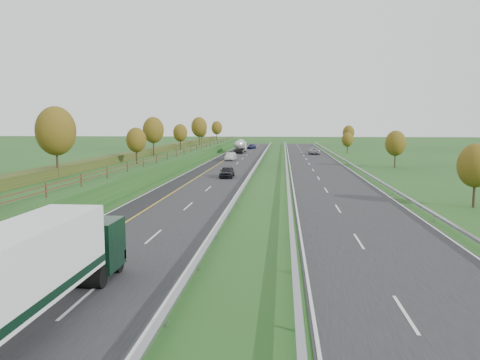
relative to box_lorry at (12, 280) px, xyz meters
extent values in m
plane|color=#1F4B1A|center=(7.40, 59.77, -2.33)|extent=(400.00, 400.00, 0.00)
cube|color=black|center=(-0.60, 64.77, -2.31)|extent=(10.50, 200.00, 0.04)
cube|color=black|center=(15.90, 64.77, -2.31)|extent=(10.50, 200.00, 0.04)
cube|color=black|center=(-4.35, 64.77, -2.31)|extent=(3.00, 200.00, 0.04)
cube|color=silver|center=(-5.65, 64.77, -2.28)|extent=(0.15, 200.00, 0.01)
cube|color=gold|center=(-2.85, 64.77, -2.28)|extent=(0.15, 200.00, 0.01)
cube|color=silver|center=(4.45, 64.77, -2.28)|extent=(0.15, 200.00, 0.01)
cube|color=silver|center=(10.85, 64.77, -2.28)|extent=(0.15, 200.00, 0.01)
cube|color=silver|center=(20.95, 64.77, -2.28)|extent=(0.15, 200.00, 0.01)
cube|color=silver|center=(0.65, 3.77, -2.28)|extent=(0.15, 4.00, 0.01)
cube|color=silver|center=(14.65, 3.77, -2.28)|extent=(0.15, 4.00, 0.01)
cube|color=silver|center=(0.65, 15.77, -2.28)|extent=(0.15, 4.00, 0.01)
cube|color=silver|center=(14.65, 15.77, -2.28)|extent=(0.15, 4.00, 0.01)
cube|color=silver|center=(0.65, 27.77, -2.28)|extent=(0.15, 4.00, 0.01)
cube|color=silver|center=(14.65, 27.77, -2.28)|extent=(0.15, 4.00, 0.01)
cube|color=silver|center=(0.65, 39.77, -2.28)|extent=(0.15, 4.00, 0.01)
cube|color=silver|center=(14.65, 39.77, -2.28)|extent=(0.15, 4.00, 0.01)
cube|color=silver|center=(0.65, 51.77, -2.28)|extent=(0.15, 4.00, 0.01)
cube|color=silver|center=(14.65, 51.77, -2.28)|extent=(0.15, 4.00, 0.01)
cube|color=silver|center=(0.65, 63.77, -2.28)|extent=(0.15, 4.00, 0.01)
cube|color=silver|center=(14.65, 63.77, -2.28)|extent=(0.15, 4.00, 0.01)
cube|color=silver|center=(0.65, 75.77, -2.28)|extent=(0.15, 4.00, 0.01)
cube|color=silver|center=(14.65, 75.77, -2.28)|extent=(0.15, 4.00, 0.01)
cube|color=silver|center=(0.65, 87.77, -2.28)|extent=(0.15, 4.00, 0.01)
cube|color=silver|center=(14.65, 87.77, -2.28)|extent=(0.15, 4.00, 0.01)
cube|color=silver|center=(0.65, 99.77, -2.28)|extent=(0.15, 4.00, 0.01)
cube|color=silver|center=(14.65, 99.77, -2.28)|extent=(0.15, 4.00, 0.01)
cube|color=silver|center=(0.65, 111.77, -2.28)|extent=(0.15, 4.00, 0.01)
cube|color=silver|center=(14.65, 111.77, -2.28)|extent=(0.15, 4.00, 0.01)
cube|color=silver|center=(0.65, 123.77, -2.28)|extent=(0.15, 4.00, 0.01)
cube|color=silver|center=(14.65, 123.77, -2.28)|extent=(0.15, 4.00, 0.01)
cube|color=silver|center=(0.65, 135.77, -2.28)|extent=(0.15, 4.00, 0.01)
cube|color=silver|center=(14.65, 135.77, -2.28)|extent=(0.15, 4.00, 0.01)
cube|color=silver|center=(0.65, 147.77, -2.28)|extent=(0.15, 4.00, 0.01)
cube|color=silver|center=(14.65, 147.77, -2.28)|extent=(0.15, 4.00, 0.01)
cube|color=silver|center=(0.65, 159.77, -2.28)|extent=(0.15, 4.00, 0.01)
cube|color=silver|center=(14.65, 159.77, -2.28)|extent=(0.15, 4.00, 0.01)
cube|color=#1F4B1A|center=(-13.60, 64.77, -1.33)|extent=(12.00, 200.00, 2.00)
cube|color=#2D3B18|center=(-15.60, 64.77, 0.22)|extent=(2.20, 180.00, 1.10)
cube|color=#422B19|center=(-9.10, 64.77, 0.22)|extent=(0.08, 184.00, 0.10)
cube|color=#422B19|center=(-9.10, 64.77, 0.62)|extent=(0.08, 184.00, 0.10)
cube|color=#422B19|center=(-9.10, 19.77, 0.27)|extent=(0.12, 0.12, 1.20)
cube|color=#422B19|center=(-9.10, 26.27, 0.27)|extent=(0.12, 0.12, 1.20)
cube|color=#422B19|center=(-9.10, 32.77, 0.27)|extent=(0.12, 0.12, 1.20)
cube|color=#422B19|center=(-9.10, 39.27, 0.27)|extent=(0.12, 0.12, 1.20)
cube|color=#422B19|center=(-9.10, 45.77, 0.27)|extent=(0.12, 0.12, 1.20)
cube|color=#422B19|center=(-9.10, 52.27, 0.27)|extent=(0.12, 0.12, 1.20)
cube|color=#422B19|center=(-9.10, 58.77, 0.27)|extent=(0.12, 0.12, 1.20)
cube|color=#422B19|center=(-9.10, 65.27, 0.27)|extent=(0.12, 0.12, 1.20)
cube|color=#422B19|center=(-9.10, 71.77, 0.27)|extent=(0.12, 0.12, 1.20)
cube|color=#422B19|center=(-9.10, 78.27, 0.27)|extent=(0.12, 0.12, 1.20)
cube|color=#422B19|center=(-9.10, 84.77, 0.27)|extent=(0.12, 0.12, 1.20)
cube|color=#422B19|center=(-9.10, 91.27, 0.27)|extent=(0.12, 0.12, 1.20)
cube|color=#422B19|center=(-9.10, 97.77, 0.27)|extent=(0.12, 0.12, 1.20)
cube|color=#422B19|center=(-9.10, 104.27, 0.27)|extent=(0.12, 0.12, 1.20)
cube|color=#422B19|center=(-9.10, 110.77, 0.27)|extent=(0.12, 0.12, 1.20)
cube|color=#422B19|center=(-9.10, 117.27, 0.27)|extent=(0.12, 0.12, 1.20)
cube|color=#422B19|center=(-9.10, 123.77, 0.27)|extent=(0.12, 0.12, 1.20)
cube|color=#422B19|center=(-9.10, 130.27, 0.27)|extent=(0.12, 0.12, 1.20)
cube|color=#422B19|center=(-9.10, 136.77, 0.27)|extent=(0.12, 0.12, 1.20)
cube|color=#422B19|center=(-9.10, 143.27, 0.27)|extent=(0.12, 0.12, 1.20)
cube|color=#422B19|center=(-9.10, 149.77, 0.27)|extent=(0.12, 0.12, 1.20)
cube|color=#422B19|center=(-9.10, 156.27, 0.27)|extent=(0.12, 0.12, 1.20)
cube|color=gray|center=(5.10, 64.77, -1.71)|extent=(0.32, 200.00, 0.18)
cube|color=gray|center=(5.10, 1.77, -2.05)|extent=(0.10, 0.14, 0.56)
cube|color=gray|center=(5.10, 8.77, -2.05)|extent=(0.10, 0.14, 0.56)
cube|color=gray|center=(5.10, 15.77, -2.05)|extent=(0.10, 0.14, 0.56)
cube|color=gray|center=(5.10, 22.77, -2.05)|extent=(0.10, 0.14, 0.56)
cube|color=gray|center=(5.10, 29.77, -2.05)|extent=(0.10, 0.14, 0.56)
cube|color=gray|center=(5.10, 36.77, -2.05)|extent=(0.10, 0.14, 0.56)
cube|color=gray|center=(5.10, 43.77, -2.05)|extent=(0.10, 0.14, 0.56)
cube|color=gray|center=(5.10, 50.77, -2.05)|extent=(0.10, 0.14, 0.56)
cube|color=gray|center=(5.10, 57.77, -2.05)|extent=(0.10, 0.14, 0.56)
cube|color=gray|center=(5.10, 64.77, -2.05)|extent=(0.10, 0.14, 0.56)
cube|color=gray|center=(5.10, 71.77, -2.05)|extent=(0.10, 0.14, 0.56)
cube|color=gray|center=(5.10, 78.77, -2.05)|extent=(0.10, 0.14, 0.56)
cube|color=gray|center=(5.10, 85.77, -2.05)|extent=(0.10, 0.14, 0.56)
cube|color=gray|center=(5.10, 92.77, -2.05)|extent=(0.10, 0.14, 0.56)
cube|color=gray|center=(5.10, 99.77, -2.05)|extent=(0.10, 0.14, 0.56)
cube|color=gray|center=(5.10, 106.77, -2.05)|extent=(0.10, 0.14, 0.56)
cube|color=gray|center=(5.10, 113.77, -2.05)|extent=(0.10, 0.14, 0.56)
cube|color=gray|center=(5.10, 120.77, -2.05)|extent=(0.10, 0.14, 0.56)
cube|color=gray|center=(5.10, 127.77, -2.05)|extent=(0.10, 0.14, 0.56)
cube|color=gray|center=(5.10, 134.77, -2.05)|extent=(0.10, 0.14, 0.56)
cube|color=gray|center=(5.10, 141.77, -2.05)|extent=(0.10, 0.14, 0.56)
cube|color=gray|center=(5.10, 148.77, -2.05)|extent=(0.10, 0.14, 0.56)
cube|color=gray|center=(5.10, 155.77, -2.05)|extent=(0.10, 0.14, 0.56)
cube|color=gray|center=(5.10, 162.77, -2.05)|extent=(0.10, 0.14, 0.56)
cube|color=gray|center=(10.20, 64.77, -1.71)|extent=(0.32, 200.00, 0.18)
cube|color=gray|center=(10.20, 1.77, -2.05)|extent=(0.10, 0.14, 0.56)
cube|color=gray|center=(10.20, 8.77, -2.05)|extent=(0.10, 0.14, 0.56)
cube|color=gray|center=(10.20, 15.77, -2.05)|extent=(0.10, 0.14, 0.56)
cube|color=gray|center=(10.20, 22.77, -2.05)|extent=(0.10, 0.14, 0.56)
cube|color=gray|center=(10.20, 29.77, -2.05)|extent=(0.10, 0.14, 0.56)
cube|color=gray|center=(10.20, 36.77, -2.05)|extent=(0.10, 0.14, 0.56)
cube|color=gray|center=(10.20, 43.77, -2.05)|extent=(0.10, 0.14, 0.56)
cube|color=gray|center=(10.20, 50.77, -2.05)|extent=(0.10, 0.14, 0.56)
cube|color=gray|center=(10.20, 57.77, -2.05)|extent=(0.10, 0.14, 0.56)
cube|color=gray|center=(10.20, 64.77, -2.05)|extent=(0.10, 0.14, 0.56)
cube|color=gray|center=(10.20, 71.77, -2.05)|extent=(0.10, 0.14, 0.56)
cube|color=gray|center=(10.20, 78.77, -2.05)|extent=(0.10, 0.14, 0.56)
cube|color=gray|center=(10.20, 85.77, -2.05)|extent=(0.10, 0.14, 0.56)
cube|color=gray|center=(10.20, 92.77, -2.05)|extent=(0.10, 0.14, 0.56)
cube|color=gray|center=(10.20, 99.77, -2.05)|extent=(0.10, 0.14, 0.56)
cube|color=gray|center=(10.20, 106.77, -2.05)|extent=(0.10, 0.14, 0.56)
cube|color=gray|center=(10.20, 113.77, -2.05)|extent=(0.10, 0.14, 0.56)
cube|color=gray|center=(10.20, 120.77, -2.05)|extent=(0.10, 0.14, 0.56)
cube|color=gray|center=(10.20, 127.77, -2.05)|extent=(0.10, 0.14, 0.56)
cube|color=gray|center=(10.20, 134.77, -2.05)|extent=(0.10, 0.14, 0.56)
cube|color=gray|center=(10.20, 141.77, -2.05)|extent=(0.10, 0.14, 0.56)
cube|color=gray|center=(10.20, 148.77, -2.05)|extent=(0.10, 0.14, 0.56)
cube|color=gray|center=(10.20, 155.77, -2.05)|extent=(0.10, 0.14, 0.56)
cube|color=gray|center=(10.20, 162.77, -2.05)|extent=(0.10, 0.14, 0.56)
cube|color=gray|center=(21.70, 64.77, -1.71)|extent=(0.32, 200.00, 0.18)
cube|color=gray|center=(21.70, 22.77, -2.05)|extent=(0.10, 0.14, 0.56)
cube|color=gray|center=(21.70, 36.77, -2.05)|extent=(0.10, 0.14, 0.56)
cube|color=gray|center=(21.70, 50.77, -2.05)|extent=(0.10, 0.14, 0.56)
cube|color=gray|center=(21.70, 64.77, -2.05)|extent=(0.10, 0.14, 0.56)
cube|color=gray|center=(21.70, 78.77, -2.05)|extent=(0.10, 0.14, 0.56)
cube|color=gray|center=(21.70, 92.77, -2.05)|extent=(0.10, 0.14, 0.56)
cube|color=gray|center=(21.70, 106.77, -2.05)|extent=(0.10, 0.14, 0.56)
cube|color=gray|center=(21.70, 120.77, -2.05)|extent=(0.10, 0.14, 0.56)
cube|color=gray|center=(21.70, 134.77, -2.05)|extent=(0.10, 0.14, 0.56)
cube|color=gray|center=(21.70, 148.77, -2.05)|extent=(0.10, 0.14, 0.56)
cube|color=gray|center=(21.70, 162.77, -2.05)|extent=(0.10, 0.14, 0.56)
cylinder|color=#2D2116|center=(-14.60, 32.77, 1.24)|extent=(0.24, 0.24, 3.15)
ellipsoid|color=#554312|center=(-14.60, 32.77, 4.71)|extent=(4.20, 4.20, 5.25)
cylinder|color=#2D2116|center=(-11.60, 50.77, 0.75)|extent=(0.24, 0.24, 2.16)
ellipsoid|color=#554312|center=(-11.60, 50.77, 3.13)|extent=(2.88, 2.88, 3.60)
cylinder|color=#2D2116|center=(-14.10, 68.77, 1.11)|extent=(0.24, 0.24, 2.88)
ellipsoid|color=#554312|center=(-14.10, 68.77, 4.28)|extent=(3.84, 3.84, 4.80)
cylinder|color=#2D2116|center=(-13.10, 86.77, 0.84)|extent=(0.24, 0.24, 2.34)
ellipsoid|color=#554312|center=(-13.10, 86.77, 3.41)|extent=(3.12, 3.12, 3.90)
cylinder|color=#2D2116|center=(-12.10, 104.77, 1.20)|extent=(0.24, 0.24, 3.06)
ellipsoid|color=#554312|center=(-12.10, 104.77, 4.57)|extent=(4.08, 4.08, 5.10)
cylinder|color=#2D2116|center=(-14.60, 122.77, 0.79)|extent=(0.24, 0.24, 2.25)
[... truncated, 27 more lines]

